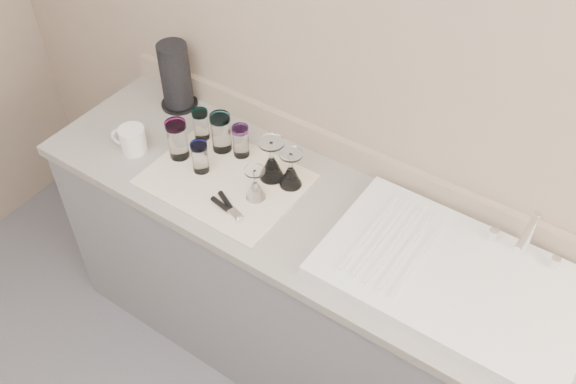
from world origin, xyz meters
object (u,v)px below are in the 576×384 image
Objects in this scene: tumbler_teal at (201,124)px; tumbler_purple at (241,141)px; sink_unit at (455,277)px; tumbler_cyan at (221,132)px; can_opener at (228,208)px; paper_towel_roll at (176,77)px; tumbler_magenta at (178,139)px; tumbler_blue at (200,157)px; goblet_back_right at (291,174)px; goblet_front_left at (255,188)px; white_mug at (132,139)px; goblet_back_left at (272,165)px.

tumbler_purple is at bearing 1.98° from tumbler_teal.
tumbler_cyan is at bearing 175.49° from sink_unit.
tumbler_cyan reaches higher than can_opener.
paper_towel_roll is at bearing 165.15° from tumbler_purple.
tumbler_blue is at bearing -7.39° from tumbler_magenta.
goblet_back_right is (0.43, -0.02, -0.01)m from tumbler_teal.
tumbler_magenta is at bearing -90.15° from tumbler_teal.
goblet_front_left is 0.86× the size of white_mug.
tumbler_teal is at bearing 48.88° from white_mug.
goblet_back_left reaches higher than tumbler_purple.
paper_towel_roll reaches higher than goblet_back_left.
paper_towel_roll reaches higher than tumbler_magenta.
paper_towel_roll is (-0.22, 0.11, 0.07)m from tumbler_teal.
white_mug is at bearing 174.13° from can_opener.
tumbler_blue is (0.12, -0.15, 0.00)m from tumbler_teal.
can_opener is at bearing -26.56° from tumbler_blue.
goblet_back_left reaches higher than tumbler_cyan.
tumbler_blue is 0.26m from goblet_back_left.
tumbler_purple is (0.08, 0.01, -0.01)m from tumbler_cyan.
white_mug is at bearing -131.12° from tumbler_teal.
goblet_front_left is 0.54m from white_mug.
sink_unit is 6.44× the size of tumbler_purple.
can_opener is 0.54× the size of paper_towel_roll.
tumbler_magenta is at bearing -48.35° from paper_towel_roll.
tumbler_purple is 0.17m from tumbler_blue.
goblet_back_left reaches higher than goblet_back_right.
goblet_back_left is 1.08× the size of can_opener.
tumbler_cyan is at bearing 95.13° from tumbler_blue.
goblet_front_left is at bearing -23.94° from paper_towel_roll.
tumbler_magenta is 0.19m from white_mug.
sink_unit is 0.74m from goblet_back_left.
tumbler_blue is (0.12, -0.02, -0.02)m from tumbler_magenta.
goblet_back_left reaches higher than white_mug.
can_opener is (0.32, -0.25, -0.05)m from tumbler_teal.
goblet_front_left is (0.36, -0.14, -0.02)m from tumbler_teal.
tumbler_magenta is at bearing -130.77° from tumbler_cyan.
white_mug is at bearing -163.84° from goblet_back_right.
sink_unit is 0.78m from can_opener.
white_mug is at bearing -150.32° from tumbler_purple.
tumbler_teal is at bearing 89.85° from tumbler_magenta.
paper_towel_roll is at bearing 146.21° from can_opener.
tumbler_blue is at bearing -84.87° from tumbler_cyan.
goblet_back_left is (0.25, -0.02, -0.02)m from tumbler_cyan.
tumbler_purple is (-0.90, 0.09, 0.05)m from sink_unit.
tumbler_teal is at bearing 142.47° from can_opener.
tumbler_blue is 0.24m from can_opener.
goblet_back_left is at bearing 16.19° from tumbler_magenta.
goblet_front_left is at bearing -21.68° from tumbler_teal.
goblet_back_left is 0.59m from paper_towel_roll.
tumbler_teal reaches higher than white_mug.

